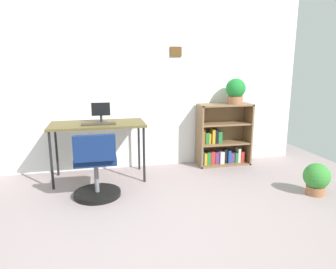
# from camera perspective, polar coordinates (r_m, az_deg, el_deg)

# --- Properties ---
(ground_plane) EXTENTS (6.24, 6.24, 0.00)m
(ground_plane) POSITION_cam_1_polar(r_m,az_deg,el_deg) (2.59, -3.56, -20.73)
(ground_plane) COLOR gray
(wall_back) EXTENTS (5.20, 0.12, 2.47)m
(wall_back) POSITION_cam_1_polar(r_m,az_deg,el_deg) (4.31, -8.51, 9.96)
(wall_back) COLOR white
(wall_back) RESTS_ON ground_plane
(desk) EXTENTS (1.17, 0.57, 0.73)m
(desk) POSITION_cam_1_polar(r_m,az_deg,el_deg) (3.92, -12.99, 1.27)
(desk) COLOR brown
(desk) RESTS_ON ground_plane
(monitor) EXTENTS (0.23, 0.15, 0.25)m
(monitor) POSITION_cam_1_polar(r_m,az_deg,el_deg) (3.93, -12.42, 4.02)
(monitor) COLOR #262628
(monitor) RESTS_ON desk
(keyboard) EXTENTS (0.41, 0.12, 0.02)m
(keyboard) POSITION_cam_1_polar(r_m,az_deg,el_deg) (3.81, -12.86, 1.94)
(keyboard) COLOR #362F24
(keyboard) RESTS_ON desk
(office_chair) EXTENTS (0.52, 0.55, 0.76)m
(office_chair) POSITION_cam_1_polar(r_m,az_deg,el_deg) (3.43, -13.30, -6.40)
(office_chair) COLOR black
(office_chair) RESTS_ON ground_plane
(bookshelf_low) EXTENTS (0.78, 0.30, 0.90)m
(bookshelf_low) POSITION_cam_1_polar(r_m,az_deg,el_deg) (4.56, 9.99, -0.68)
(bookshelf_low) COLOR brown
(bookshelf_low) RESTS_ON ground_plane
(potted_plant_on_shelf) EXTENTS (0.28, 0.28, 0.36)m
(potted_plant_on_shelf) POSITION_cam_1_polar(r_m,az_deg,el_deg) (4.48, 12.52, 8.03)
(potted_plant_on_shelf) COLOR #9E6642
(potted_plant_on_shelf) RESTS_ON bookshelf_low
(potted_plant_floor) EXTENTS (0.29, 0.29, 0.36)m
(potted_plant_floor) POSITION_cam_1_polar(r_m,az_deg,el_deg) (3.85, 26.00, -7.34)
(potted_plant_floor) COLOR #9E6642
(potted_plant_floor) RESTS_ON ground_plane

